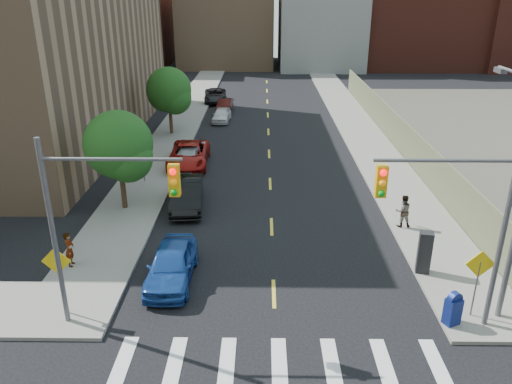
{
  "coord_description": "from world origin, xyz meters",
  "views": [
    {
      "loc": [
        -0.48,
        -8.84,
        11.32
      ],
      "look_at": [
        -0.79,
        13.78,
        2.0
      ],
      "focal_mm": 35.0,
      "sensor_mm": 36.0,
      "label": 1
    }
  ],
  "objects_px": {
    "parked_car_blue": "(172,264)",
    "pedestrian_east": "(403,211)",
    "parked_car_red": "(189,155)",
    "payphone": "(424,252)",
    "parked_car_maroon": "(225,106)",
    "parked_car_black": "(187,194)",
    "pedestrian_west": "(70,249)",
    "parked_car_grey": "(215,96)",
    "parked_car_silver": "(188,159)",
    "mailbox": "(453,308)",
    "parked_car_white": "(222,115)"
  },
  "relations": [
    {
      "from": "payphone",
      "to": "parked_car_white",
      "type": "bearing_deg",
      "value": 123.74
    },
    {
      "from": "parked_car_red",
      "to": "pedestrian_east",
      "type": "xyz_separation_m",
      "value": [
        12.04,
        -9.5,
        0.22
      ]
    },
    {
      "from": "mailbox",
      "to": "parked_car_silver",
      "type": "bearing_deg",
      "value": 100.23
    },
    {
      "from": "parked_car_black",
      "to": "pedestrian_west",
      "type": "xyz_separation_m",
      "value": [
        -4.09,
        -6.56,
        0.14
      ]
    },
    {
      "from": "parked_car_red",
      "to": "parked_car_grey",
      "type": "height_order",
      "value": "parked_car_red"
    },
    {
      "from": "parked_car_blue",
      "to": "parked_car_silver",
      "type": "distance_m",
      "value": 13.97
    },
    {
      "from": "mailbox",
      "to": "pedestrian_east",
      "type": "height_order",
      "value": "pedestrian_east"
    },
    {
      "from": "parked_car_white",
      "to": "mailbox",
      "type": "distance_m",
      "value": 31.21
    },
    {
      "from": "parked_car_silver",
      "to": "mailbox",
      "type": "xyz_separation_m",
      "value": [
        11.8,
        -16.83,
        0.14
      ]
    },
    {
      "from": "parked_car_red",
      "to": "mailbox",
      "type": "bearing_deg",
      "value": -57.35
    },
    {
      "from": "parked_car_blue",
      "to": "pedestrian_east",
      "type": "height_order",
      "value": "pedestrian_east"
    },
    {
      "from": "pedestrian_east",
      "to": "pedestrian_west",
      "type": "bearing_deg",
      "value": 11.66
    },
    {
      "from": "parked_car_silver",
      "to": "pedestrian_west",
      "type": "relative_size",
      "value": 2.83
    },
    {
      "from": "payphone",
      "to": "pedestrian_east",
      "type": "xyz_separation_m",
      "value": [
        0.24,
        4.34,
        -0.08
      ]
    },
    {
      "from": "parked_car_maroon",
      "to": "pedestrian_west",
      "type": "relative_size",
      "value": 2.37
    },
    {
      "from": "parked_car_grey",
      "to": "mailbox",
      "type": "relative_size",
      "value": 3.81
    },
    {
      "from": "parked_car_blue",
      "to": "pedestrian_west",
      "type": "bearing_deg",
      "value": 169.1
    },
    {
      "from": "parked_car_silver",
      "to": "pedestrian_west",
      "type": "bearing_deg",
      "value": -98.01
    },
    {
      "from": "parked_car_blue",
      "to": "payphone",
      "type": "height_order",
      "value": "payphone"
    },
    {
      "from": "parked_car_silver",
      "to": "parked_car_white",
      "type": "bearing_deg",
      "value": 90.02
    },
    {
      "from": "mailbox",
      "to": "parked_car_maroon",
      "type": "bearing_deg",
      "value": 82.75
    },
    {
      "from": "parked_car_red",
      "to": "pedestrian_east",
      "type": "bearing_deg",
      "value": -39.85
    },
    {
      "from": "parked_car_silver",
      "to": "parked_car_grey",
      "type": "bearing_deg",
      "value": 95.93
    },
    {
      "from": "parked_car_red",
      "to": "parked_car_maroon",
      "type": "distance_m",
      "value": 15.9
    },
    {
      "from": "parked_car_black",
      "to": "pedestrian_west",
      "type": "relative_size",
      "value": 3.07
    },
    {
      "from": "parked_car_red",
      "to": "mailbox",
      "type": "height_order",
      "value": "parked_car_red"
    },
    {
      "from": "parked_car_silver",
      "to": "pedestrian_west",
      "type": "height_order",
      "value": "pedestrian_west"
    },
    {
      "from": "parked_car_maroon",
      "to": "pedestrian_west",
      "type": "bearing_deg",
      "value": -95.71
    },
    {
      "from": "parked_car_blue",
      "to": "pedestrian_east",
      "type": "relative_size",
      "value": 2.65
    },
    {
      "from": "pedestrian_west",
      "to": "pedestrian_east",
      "type": "height_order",
      "value": "pedestrian_east"
    },
    {
      "from": "parked_car_grey",
      "to": "parked_car_maroon",
      "type": "bearing_deg",
      "value": -79.18
    },
    {
      "from": "parked_car_blue",
      "to": "mailbox",
      "type": "height_order",
      "value": "parked_car_blue"
    },
    {
      "from": "parked_car_blue",
      "to": "parked_car_red",
      "type": "distance_m",
      "value": 14.48
    },
    {
      "from": "parked_car_white",
      "to": "parked_car_grey",
      "type": "xyz_separation_m",
      "value": [
        -1.3,
        8.29,
        0.07
      ]
    },
    {
      "from": "pedestrian_west",
      "to": "mailbox",
      "type": "bearing_deg",
      "value": -110.14
    },
    {
      "from": "parked_car_maroon",
      "to": "payphone",
      "type": "xyz_separation_m",
      "value": [
        10.5,
        -29.68,
        0.47
      ]
    },
    {
      "from": "mailbox",
      "to": "pedestrian_west",
      "type": "bearing_deg",
      "value": 140.88
    },
    {
      "from": "parked_car_black",
      "to": "parked_car_white",
      "type": "xyz_separation_m",
      "value": [
        0.43,
        18.99,
        -0.17
      ]
    },
    {
      "from": "parked_car_red",
      "to": "parked_car_silver",
      "type": "xyz_separation_m",
      "value": [
        0.0,
        -0.52,
        -0.13
      ]
    },
    {
      "from": "parked_car_black",
      "to": "parked_car_white",
      "type": "bearing_deg",
      "value": 83.33
    },
    {
      "from": "parked_car_red",
      "to": "parked_car_white",
      "type": "bearing_deg",
      "value": 82.26
    },
    {
      "from": "parked_car_red",
      "to": "payphone",
      "type": "xyz_separation_m",
      "value": [
        11.8,
        -13.83,
        0.3
      ]
    },
    {
      "from": "parked_car_blue",
      "to": "parked_car_maroon",
      "type": "relative_size",
      "value": 1.21
    },
    {
      "from": "parked_car_red",
      "to": "parked_car_silver",
      "type": "relative_size",
      "value": 1.26
    },
    {
      "from": "parked_car_black",
      "to": "parked_car_grey",
      "type": "bearing_deg",
      "value": 86.45
    },
    {
      "from": "parked_car_maroon",
      "to": "parked_car_grey",
      "type": "xyz_separation_m",
      "value": [
        -1.3,
        4.49,
        0.08
      ]
    },
    {
      "from": "parked_car_silver",
      "to": "parked_car_maroon",
      "type": "relative_size",
      "value": 1.2
    },
    {
      "from": "mailbox",
      "to": "pedestrian_east",
      "type": "distance_m",
      "value": 7.86
    },
    {
      "from": "parked_car_black",
      "to": "payphone",
      "type": "distance_m",
      "value": 12.92
    },
    {
      "from": "mailbox",
      "to": "parked_car_blue",
      "type": "bearing_deg",
      "value": 139.65
    }
  ]
}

